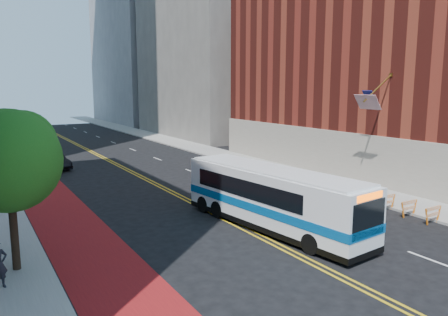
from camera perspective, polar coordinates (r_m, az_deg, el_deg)
ground at (r=19.91m, az=12.26°, el=-13.63°), size 160.00×160.00×0.00m
sidewalk_right at (r=50.39m, az=-1.08°, el=0.66°), size 4.00×140.00×0.15m
bus_lane_paint at (r=44.18m, az=-24.35°, el=-1.51°), size 3.60×140.00×0.01m
center_line_inner at (r=45.69m, az=-14.46°, el=-0.63°), size 0.14×140.00×0.01m
center_line_outer at (r=45.79m, az=-14.03°, el=-0.59°), size 0.14×140.00×0.01m
lane_dashes at (r=54.71m, az=-11.84°, el=1.08°), size 0.14×98.20×0.01m
brick_building at (r=42.98m, az=23.65°, el=12.96°), size 18.73×36.00×22.00m
midrise_right_near at (r=71.96m, az=-0.60°, el=19.21°), size 18.00×26.00×40.00m
construction_barriers at (r=28.72m, az=21.77°, el=-5.48°), size 1.42×10.91×1.00m
street_tree at (r=19.56m, az=-26.23°, el=0.18°), size 4.20×4.20×6.70m
transit_bus at (r=24.00m, az=6.10°, el=-5.09°), size 4.03×12.32×3.32m
car_a at (r=42.15m, az=-21.57°, el=-0.74°), size 3.16×4.96×1.57m
car_b at (r=43.83m, az=-21.37°, el=-0.39°), size 2.69×4.87×1.52m
car_c at (r=53.07m, az=-26.41°, el=0.77°), size 3.20×4.94×1.33m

